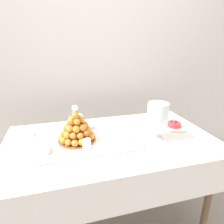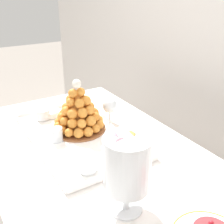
% 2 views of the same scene
% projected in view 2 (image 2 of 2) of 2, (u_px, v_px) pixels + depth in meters
% --- Properties ---
extents(buffet_table, '(1.34, 0.77, 0.74)m').
position_uv_depth(buffet_table, '(99.00, 175.00, 1.11)').
color(buffet_table, brown).
rests_on(buffet_table, ground_plane).
extents(serving_tray, '(0.64, 0.37, 0.02)m').
position_uv_depth(serving_tray, '(77.00, 136.00, 1.20)').
color(serving_tray, white).
rests_on(serving_tray, buffet_table).
extents(croquembouche, '(0.23, 0.23, 0.23)m').
position_uv_depth(croquembouche, '(78.00, 112.00, 1.21)').
color(croquembouche, brown).
rests_on(croquembouche, serving_tray).
extents(dessert_cup_left, '(0.06, 0.06, 0.05)m').
position_uv_depth(dessert_cup_left, '(43.00, 115.00, 1.33)').
color(dessert_cup_left, silver).
rests_on(dessert_cup_left, serving_tray).
extents(dessert_cup_mid_left, '(0.05, 0.05, 0.06)m').
position_uv_depth(dessert_cup_mid_left, '(57.00, 135.00, 1.14)').
color(dessert_cup_mid_left, silver).
rests_on(dessert_cup_mid_left, serving_tray).
extents(dessert_cup_centre, '(0.06, 0.06, 0.05)m').
position_uv_depth(dessert_cup_centre, '(88.00, 164.00, 0.96)').
color(dessert_cup_centre, silver).
rests_on(dessert_cup_centre, serving_tray).
extents(creme_brulee_ramekin, '(0.10, 0.10, 0.03)m').
position_uv_depth(creme_brulee_ramekin, '(49.00, 113.00, 1.36)').
color(creme_brulee_ramekin, white).
rests_on(creme_brulee_ramekin, serving_tray).
extents(macaron_goblet, '(0.13, 0.13, 0.25)m').
position_uv_depth(macaron_goblet, '(127.00, 164.00, 0.75)').
color(macaron_goblet, white).
rests_on(macaron_goblet, buffet_table).
extents(wine_glass, '(0.07, 0.07, 0.14)m').
position_uv_depth(wine_glass, '(110.00, 107.00, 1.24)').
color(wine_glass, silver).
rests_on(wine_glass, buffet_table).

